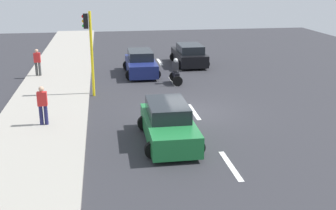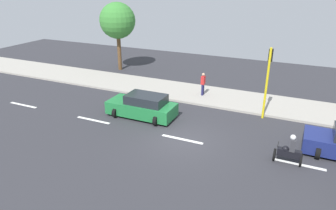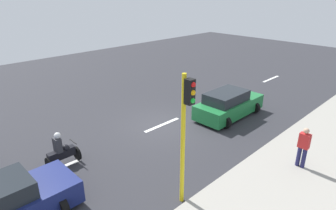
# 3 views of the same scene
# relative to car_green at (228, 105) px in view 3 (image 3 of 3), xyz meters

# --- Properties ---
(ground_plane) EXTENTS (40.00, 60.00, 0.10)m
(ground_plane) POSITION_rel_car_green_xyz_m (-1.77, -3.44, -0.76)
(ground_plane) COLOR #2D2D33
(sidewalk) EXTENTS (4.00, 60.00, 0.15)m
(sidewalk) POSITION_rel_car_green_xyz_m (5.23, -3.44, -0.64)
(sidewalk) COLOR #9E998E
(sidewalk) RESTS_ON ground
(lane_stripe_north) EXTENTS (0.20, 2.40, 0.01)m
(lane_stripe_north) POSITION_rel_car_green_xyz_m (-1.77, -9.44, -0.71)
(lane_stripe_north) COLOR white
(lane_stripe_north) RESTS_ON ground
(lane_stripe_mid) EXTENTS (0.20, 2.40, 0.01)m
(lane_stripe_mid) POSITION_rel_car_green_xyz_m (-1.77, -3.44, -0.71)
(lane_stripe_mid) COLOR white
(lane_stripe_mid) RESTS_ON ground
(lane_stripe_south) EXTENTS (0.20, 2.40, 0.01)m
(lane_stripe_south) POSITION_rel_car_green_xyz_m (-1.77, 2.56, -0.71)
(lane_stripe_south) COLOR white
(lane_stripe_south) RESTS_ON ground
(lane_stripe_far_south) EXTENTS (0.20, 2.40, 0.01)m
(lane_stripe_far_south) POSITION_rel_car_green_xyz_m (-1.77, 8.56, -0.71)
(lane_stripe_far_south) COLOR white
(lane_stripe_far_south) RESTS_ON ground
(car_green) EXTENTS (2.22, 4.36, 1.52)m
(car_green) POSITION_rel_car_green_xyz_m (0.00, 0.00, 0.00)
(car_green) COLOR #1E7238
(car_green) RESTS_ON ground
(motorcycle) EXTENTS (0.60, 1.30, 1.53)m
(motorcycle) POSITION_rel_car_green_xyz_m (-1.85, -8.93, -0.07)
(motorcycle) COLOR black
(motorcycle) RESTS_ON ground
(pedestrian_near_signal) EXTENTS (0.40, 0.24, 1.69)m
(pedestrian_near_signal) POSITION_rel_car_green_xyz_m (5.03, -2.32, 0.35)
(pedestrian_near_signal) COLOR #1E1E4C
(pedestrian_near_signal) RESTS_ON sidewalk
(traffic_light_corner) EXTENTS (0.49, 0.24, 4.50)m
(traffic_light_corner) POSITION_rel_car_green_xyz_m (3.08, -7.02, 2.22)
(traffic_light_corner) COLOR yellow
(traffic_light_corner) RESTS_ON ground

